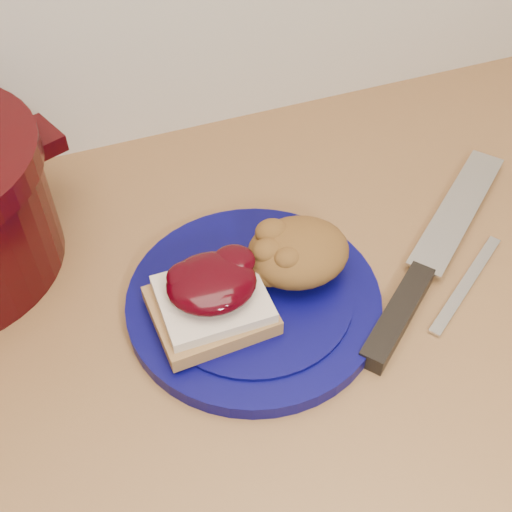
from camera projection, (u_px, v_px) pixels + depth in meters
name	position (u px, v px, depth m)	size (l,w,h in m)	color
base_cabinet	(238.00, 495.00, 0.99)	(4.00, 0.60, 0.86)	beige
plate	(254.00, 301.00, 0.63)	(0.25, 0.25, 0.02)	#050444
sandwich	(211.00, 297.00, 0.59)	(0.11, 0.10, 0.05)	olive
stuffing_mound	(298.00, 252.00, 0.63)	(0.10, 0.09, 0.05)	brown
chef_knife	(416.00, 283.00, 0.65)	(0.30, 0.24, 0.02)	black
butter_knife	(467.00, 283.00, 0.66)	(0.16, 0.01, 0.00)	silver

